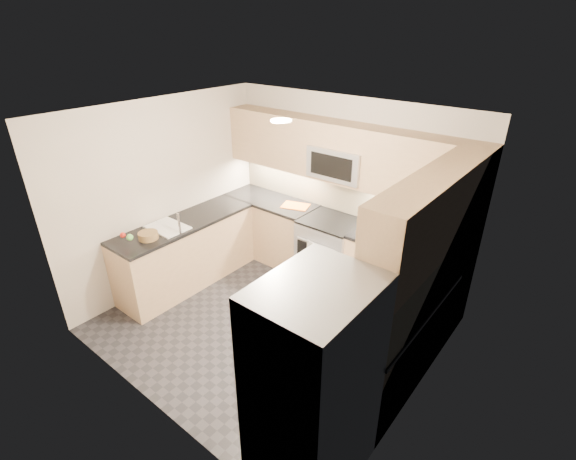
{
  "coord_description": "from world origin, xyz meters",
  "views": [
    {
      "loc": [
        2.7,
        -3.0,
        3.32
      ],
      "look_at": [
        0.0,
        0.35,
        1.15
      ],
      "focal_mm": 26.0,
      "sensor_mm": 36.0,
      "label": 1
    }
  ],
  "objects_px": {
    "gas_range": "(330,251)",
    "microwave": "(340,163)",
    "refrigerator": "(314,387)",
    "utensil_bowl": "(433,248)",
    "fruit_basket": "(148,236)",
    "cutting_board": "(295,206)"
  },
  "relations": [
    {
      "from": "gas_range",
      "to": "fruit_basket",
      "type": "height_order",
      "value": "fruit_basket"
    },
    {
      "from": "microwave",
      "to": "refrigerator",
      "type": "distance_m",
      "value": 3.04
    },
    {
      "from": "utensil_bowl",
      "to": "cutting_board",
      "type": "height_order",
      "value": "utensil_bowl"
    },
    {
      "from": "utensil_bowl",
      "to": "cutting_board",
      "type": "relative_size",
      "value": 0.74
    },
    {
      "from": "microwave",
      "to": "refrigerator",
      "type": "xyz_separation_m",
      "value": [
        1.45,
        -2.55,
        -0.8
      ]
    },
    {
      "from": "fruit_basket",
      "to": "utensil_bowl",
      "type": "bearing_deg",
      "value": 32.4
    },
    {
      "from": "refrigerator",
      "to": "utensil_bowl",
      "type": "relative_size",
      "value": 6.5
    },
    {
      "from": "gas_range",
      "to": "utensil_bowl",
      "type": "height_order",
      "value": "utensil_bowl"
    },
    {
      "from": "refrigerator",
      "to": "fruit_basket",
      "type": "bearing_deg",
      "value": 168.73
    },
    {
      "from": "gas_range",
      "to": "cutting_board",
      "type": "relative_size",
      "value": 2.43
    },
    {
      "from": "refrigerator",
      "to": "gas_range",
      "type": "bearing_deg",
      "value": 120.88
    },
    {
      "from": "microwave",
      "to": "fruit_basket",
      "type": "bearing_deg",
      "value": -126.03
    },
    {
      "from": "microwave",
      "to": "utensil_bowl",
      "type": "xyz_separation_m",
      "value": [
        1.4,
        -0.17,
        -0.68
      ]
    },
    {
      "from": "utensil_bowl",
      "to": "fruit_basket",
      "type": "height_order",
      "value": "utensil_bowl"
    },
    {
      "from": "gas_range",
      "to": "microwave",
      "type": "height_order",
      "value": "microwave"
    },
    {
      "from": "gas_range",
      "to": "fruit_basket",
      "type": "relative_size",
      "value": 3.85
    },
    {
      "from": "refrigerator",
      "to": "utensil_bowl",
      "type": "distance_m",
      "value": 2.38
    },
    {
      "from": "utensil_bowl",
      "to": "cutting_board",
      "type": "distance_m",
      "value": 2.06
    },
    {
      "from": "microwave",
      "to": "refrigerator",
      "type": "bearing_deg",
      "value": -60.38
    },
    {
      "from": "microwave",
      "to": "fruit_basket",
      "type": "height_order",
      "value": "microwave"
    },
    {
      "from": "gas_range",
      "to": "refrigerator",
      "type": "bearing_deg",
      "value": -59.12
    },
    {
      "from": "microwave",
      "to": "fruit_basket",
      "type": "relative_size",
      "value": 3.22
    }
  ]
}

